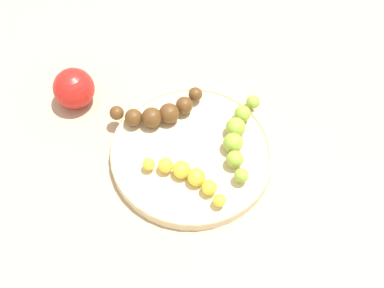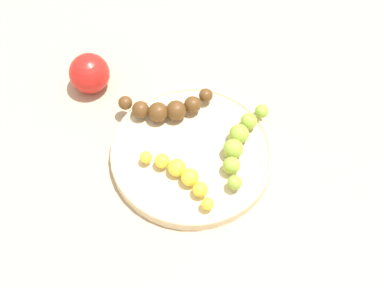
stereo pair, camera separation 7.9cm
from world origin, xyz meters
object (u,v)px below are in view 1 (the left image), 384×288
(banana_yellow, at_px, (187,176))
(banana_overripe, at_px, (159,112))
(banana_green, at_px, (238,136))
(apple_red, at_px, (74,88))
(fruit_bowl, at_px, (192,152))

(banana_yellow, height_order, banana_overripe, banana_overripe)
(banana_yellow, bearing_deg, banana_overripe, 51.73)
(banana_yellow, bearing_deg, banana_green, -17.97)
(banana_green, xyz_separation_m, apple_red, (0.06, 0.29, 0.00))
(banana_yellow, xyz_separation_m, banana_overripe, (0.11, 0.06, 0.00))
(banana_yellow, relative_size, banana_green, 0.81)
(fruit_bowl, distance_m, banana_yellow, 0.06)
(banana_overripe, bearing_deg, apple_red, -125.64)
(banana_yellow, bearing_deg, fruit_bowl, 22.88)
(banana_green, relative_size, apple_red, 2.34)
(apple_red, bearing_deg, fruit_bowl, -112.32)
(banana_green, bearing_deg, fruit_bowl, 24.08)
(apple_red, bearing_deg, banana_green, -102.12)
(banana_yellow, distance_m, banana_green, 0.11)
(banana_green, bearing_deg, banana_yellow, 52.54)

